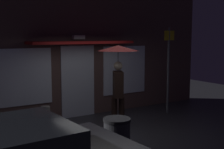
% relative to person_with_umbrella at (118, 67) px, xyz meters
% --- Properties ---
extents(ground_plane, '(18.00, 18.00, 0.00)m').
position_rel_person_with_umbrella_xyz_m(ground_plane, '(-0.38, -0.51, -1.67)').
color(ground_plane, '#2D2D33').
extents(building_facade, '(9.72, 1.00, 3.96)m').
position_rel_person_with_umbrella_xyz_m(building_facade, '(-0.38, 1.83, 0.29)').
color(building_facade, brown).
rests_on(building_facade, ground).
extents(person_with_umbrella, '(1.09, 1.09, 2.24)m').
position_rel_person_with_umbrella_xyz_m(person_with_umbrella, '(0.00, 0.00, 0.00)').
color(person_with_umbrella, black).
rests_on(person_with_umbrella, ground).
extents(street_sign_post, '(0.40, 0.07, 2.75)m').
position_rel_person_with_umbrella_xyz_m(street_sign_post, '(2.25, 0.53, -0.13)').
color(street_sign_post, '#595B60').
rests_on(street_sign_post, ground).
extents(sidewalk_bollard, '(0.24, 0.24, 0.69)m').
position_rel_person_with_umbrella_xyz_m(sidewalk_bollard, '(-1.80, 0.66, -1.33)').
color(sidewalk_bollard, slate).
rests_on(sidewalk_bollard, ground).
extents(trash_bin, '(0.55, 0.55, 0.87)m').
position_rel_person_with_umbrella_xyz_m(trash_bin, '(-1.23, -1.85, -1.24)').
color(trash_bin, '#2D2D33').
rests_on(trash_bin, ground).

